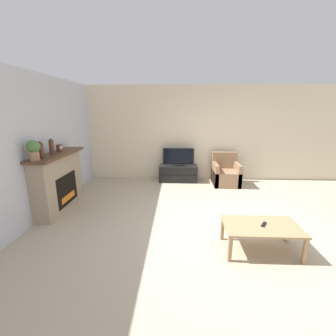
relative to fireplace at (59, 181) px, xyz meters
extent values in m
plane|color=tan|center=(3.29, -0.60, -0.60)|extent=(24.00, 24.00, 0.00)
cube|color=beige|center=(3.29, 2.28, 0.75)|extent=(12.00, 0.06, 2.70)
cube|color=silver|center=(-0.20, -0.60, 0.75)|extent=(0.06, 12.00, 2.70)
cube|color=tan|center=(0.00, 0.00, -0.03)|extent=(0.33, 1.44, 1.14)
cube|color=black|center=(0.17, 0.00, -0.17)|extent=(0.01, 0.79, 0.63)
cube|color=orange|center=(0.17, 0.00, -0.34)|extent=(0.01, 0.55, 0.13)
cube|color=brown|center=(0.03, 0.00, 0.56)|extent=(0.45, 1.56, 0.05)
cylinder|color=#512D23|center=(0.02, -0.47, 0.72)|extent=(0.10, 0.10, 0.27)
sphere|color=#512D23|center=(0.02, -0.47, 0.86)|extent=(0.05, 0.05, 0.05)
cylinder|color=#512D23|center=(0.02, -0.12, 0.72)|extent=(0.09, 0.09, 0.27)
sphere|color=#512D23|center=(0.02, -0.12, 0.87)|extent=(0.05, 0.05, 0.05)
cube|color=brown|center=(0.02, 0.16, 0.66)|extent=(0.07, 0.11, 0.15)
cylinder|color=white|center=(0.05, 0.16, 0.67)|extent=(0.00, 0.08, 0.08)
cylinder|color=#936B4C|center=(0.02, -0.66, 0.66)|extent=(0.16, 0.16, 0.16)
sphere|color=#477038|center=(0.02, -0.66, 0.83)|extent=(0.22, 0.22, 0.22)
cube|color=black|center=(2.46, 1.99, -0.37)|extent=(1.09, 0.45, 0.47)
cube|color=black|center=(2.46, 1.76, -0.37)|extent=(1.07, 0.01, 0.01)
cube|color=black|center=(2.46, 1.99, -0.12)|extent=(0.31, 0.18, 0.04)
cube|color=black|center=(2.46, 1.99, 0.13)|extent=(0.88, 0.03, 0.46)
cube|color=black|center=(2.46, 1.97, 0.13)|extent=(0.81, 0.01, 0.42)
cube|color=#937051|center=(3.78, 1.74, -0.40)|extent=(0.70, 0.76, 0.40)
cube|color=#937051|center=(3.78, 2.05, 0.03)|extent=(0.70, 0.14, 0.46)
cube|color=#937051|center=(3.48, 1.74, -0.30)|extent=(0.10, 0.76, 0.61)
cube|color=#937051|center=(4.08, 1.74, -0.30)|extent=(0.10, 0.76, 0.61)
cube|color=#A37F56|center=(3.67, -1.30, -0.21)|extent=(1.08, 0.62, 0.03)
cube|color=#A37F56|center=(3.17, -1.57, -0.41)|extent=(0.05, 0.05, 0.38)
cube|color=#A37F56|center=(4.17, -1.57, -0.41)|extent=(0.05, 0.05, 0.38)
cube|color=#A37F56|center=(3.17, -1.03, -0.41)|extent=(0.05, 0.05, 0.38)
cube|color=#A37F56|center=(4.17, -1.03, -0.41)|extent=(0.05, 0.05, 0.38)
cube|color=black|center=(3.70, -1.29, -0.18)|extent=(0.12, 0.15, 0.02)
camera|label=1|loc=(2.44, -4.29, 1.43)|focal=24.00mm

